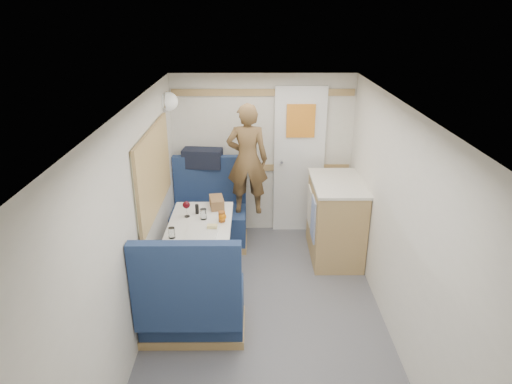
{
  "coord_description": "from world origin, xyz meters",
  "views": [
    {
      "loc": [
        -0.12,
        -3.14,
        2.72
      ],
      "look_at": [
        -0.09,
        0.9,
        1.07
      ],
      "focal_mm": 32.0,
      "sensor_mm": 36.0,
      "label": 1
    }
  ],
  "objects_px": {
    "duffel_bag": "(203,158)",
    "cheese_block": "(212,226)",
    "dinette_table": "(201,234)",
    "dome_light": "(169,101)",
    "galley_counter": "(335,219)",
    "pepper_grinder": "(197,209)",
    "bench_near": "(192,307)",
    "person": "(247,160)",
    "tumbler_right": "(203,214)",
    "orange_fruit": "(222,217)",
    "tumbler_left": "(172,233)",
    "beer_glass": "(222,217)",
    "bread_loaf": "(217,202)",
    "wine_glass": "(186,206)",
    "tray": "(201,234)",
    "bench_far": "(210,220)"
  },
  "relations": [
    {
      "from": "duffel_bag",
      "to": "cheese_block",
      "type": "bearing_deg",
      "value": -74.25
    },
    {
      "from": "dinette_table",
      "to": "dome_light",
      "type": "height_order",
      "value": "dome_light"
    },
    {
      "from": "galley_counter",
      "to": "pepper_grinder",
      "type": "xyz_separation_m",
      "value": [
        -1.52,
        -0.39,
        0.3
      ]
    },
    {
      "from": "bench_near",
      "to": "galley_counter",
      "type": "height_order",
      "value": "bench_near"
    },
    {
      "from": "person",
      "to": "cheese_block",
      "type": "xyz_separation_m",
      "value": [
        -0.33,
        -1.01,
        -0.34
      ]
    },
    {
      "from": "person",
      "to": "pepper_grinder",
      "type": "relative_size",
      "value": 12.78
    },
    {
      "from": "duffel_bag",
      "to": "cheese_block",
      "type": "xyz_separation_m",
      "value": [
        0.22,
        -1.33,
        -0.26
      ]
    },
    {
      "from": "cheese_block",
      "to": "tumbler_right",
      "type": "relative_size",
      "value": 0.88
    },
    {
      "from": "duffel_bag",
      "to": "dinette_table",
      "type": "bearing_deg",
      "value": -79.4
    },
    {
      "from": "duffel_bag",
      "to": "orange_fruit",
      "type": "relative_size",
      "value": 5.89
    },
    {
      "from": "orange_fruit",
      "to": "dome_light",
      "type": "bearing_deg",
      "value": 124.56
    },
    {
      "from": "person",
      "to": "tumbler_left",
      "type": "distance_m",
      "value": 1.4
    },
    {
      "from": "beer_glass",
      "to": "bread_loaf",
      "type": "bearing_deg",
      "value": 102.1
    },
    {
      "from": "galley_counter",
      "to": "person",
      "type": "height_order",
      "value": "person"
    },
    {
      "from": "wine_glass",
      "to": "beer_glass",
      "type": "height_order",
      "value": "wine_glass"
    },
    {
      "from": "tray",
      "to": "orange_fruit",
      "type": "distance_m",
      "value": 0.33
    },
    {
      "from": "dinette_table",
      "to": "bench_far",
      "type": "height_order",
      "value": "bench_far"
    },
    {
      "from": "duffel_bag",
      "to": "tumbler_left",
      "type": "bearing_deg",
      "value": -89.04
    },
    {
      "from": "beer_glass",
      "to": "pepper_grinder",
      "type": "xyz_separation_m",
      "value": [
        -0.27,
        0.19,
        -0.0
      ]
    },
    {
      "from": "orange_fruit",
      "to": "tumbler_left",
      "type": "xyz_separation_m",
      "value": [
        -0.45,
        -0.33,
        -0.01
      ]
    },
    {
      "from": "person",
      "to": "bread_loaf",
      "type": "xyz_separation_m",
      "value": [
        -0.32,
        -0.47,
        -0.32
      ]
    },
    {
      "from": "cheese_block",
      "to": "tumbler_left",
      "type": "distance_m",
      "value": 0.4
    },
    {
      "from": "person",
      "to": "pepper_grinder",
      "type": "height_order",
      "value": "person"
    },
    {
      "from": "dome_light",
      "to": "orange_fruit",
      "type": "height_order",
      "value": "dome_light"
    },
    {
      "from": "galley_counter",
      "to": "wine_glass",
      "type": "distance_m",
      "value": 1.72
    },
    {
      "from": "person",
      "to": "bread_loaf",
      "type": "distance_m",
      "value": 0.66
    },
    {
      "from": "tray",
      "to": "orange_fruit",
      "type": "xyz_separation_m",
      "value": [
        0.18,
        0.27,
        0.05
      ]
    },
    {
      "from": "tray",
      "to": "wine_glass",
      "type": "bearing_deg",
      "value": 115.29
    },
    {
      "from": "tumbler_left",
      "to": "pepper_grinder",
      "type": "distance_m",
      "value": 0.56
    },
    {
      "from": "orange_fruit",
      "to": "cheese_block",
      "type": "height_order",
      "value": "orange_fruit"
    },
    {
      "from": "cheese_block",
      "to": "tumbler_right",
      "type": "height_order",
      "value": "tumbler_right"
    },
    {
      "from": "bench_far",
      "to": "tray",
      "type": "relative_size",
      "value": 2.77
    },
    {
      "from": "duffel_bag",
      "to": "pepper_grinder",
      "type": "bearing_deg",
      "value": -81.73
    },
    {
      "from": "cheese_block",
      "to": "bread_loaf",
      "type": "relative_size",
      "value": 0.38
    },
    {
      "from": "bench_far",
      "to": "duffel_bag",
      "type": "distance_m",
      "value": 0.76
    },
    {
      "from": "tumbler_left",
      "to": "dome_light",
      "type": "bearing_deg",
      "value": 97.67
    },
    {
      "from": "orange_fruit",
      "to": "tumbler_right",
      "type": "xyz_separation_m",
      "value": [
        -0.2,
        0.07,
        -0.0
      ]
    },
    {
      "from": "bench_far",
      "to": "beer_glass",
      "type": "height_order",
      "value": "bench_far"
    },
    {
      "from": "dome_light",
      "to": "cheese_block",
      "type": "xyz_separation_m",
      "value": [
        0.53,
        -1.06,
        -1.0
      ]
    },
    {
      "from": "dome_light",
      "to": "beer_glass",
      "type": "relative_size",
      "value": 1.85
    },
    {
      "from": "galley_counter",
      "to": "pepper_grinder",
      "type": "distance_m",
      "value": 1.6
    },
    {
      "from": "bench_far",
      "to": "dome_light",
      "type": "relative_size",
      "value": 5.25
    },
    {
      "from": "dome_light",
      "to": "tumbler_left",
      "type": "relative_size",
      "value": 1.94
    },
    {
      "from": "bench_far",
      "to": "bench_near",
      "type": "distance_m",
      "value": 1.73
    },
    {
      "from": "tray",
      "to": "tumbler_left",
      "type": "xyz_separation_m",
      "value": [
        -0.27,
        -0.06,
        0.04
      ]
    },
    {
      "from": "wine_glass",
      "to": "orange_fruit",
      "type": "bearing_deg",
      "value": -18.98
    },
    {
      "from": "galley_counter",
      "to": "tumbler_right",
      "type": "height_order",
      "value": "galley_counter"
    },
    {
      "from": "dome_light",
      "to": "tumbler_right",
      "type": "xyz_separation_m",
      "value": [
        0.42,
        -0.82,
        -0.98
      ]
    },
    {
      "from": "orange_fruit",
      "to": "wine_glass",
      "type": "height_order",
      "value": "wine_glass"
    },
    {
      "from": "dinette_table",
      "to": "wine_glass",
      "type": "distance_m",
      "value": 0.32
    }
  ]
}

